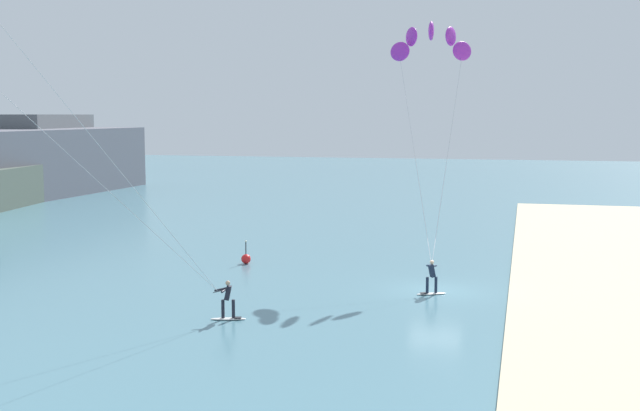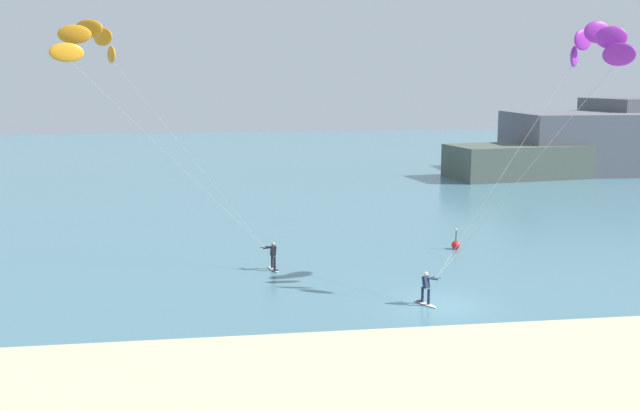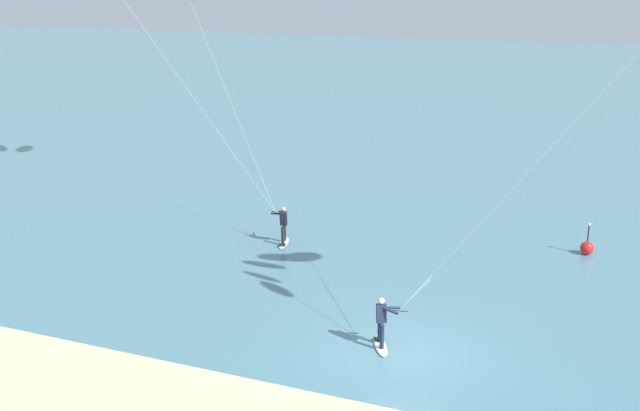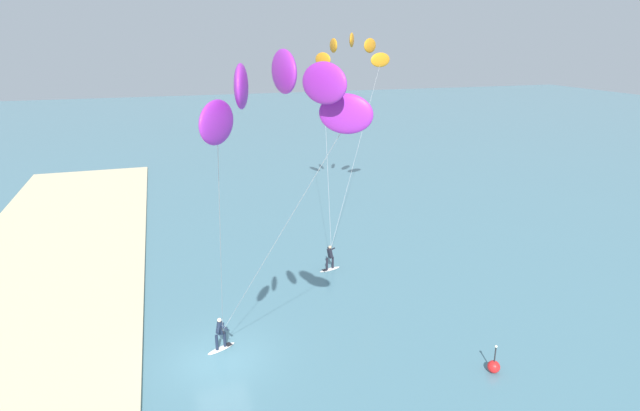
{
  "view_description": "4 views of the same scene",
  "coord_description": "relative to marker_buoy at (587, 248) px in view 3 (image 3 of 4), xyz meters",
  "views": [
    {
      "loc": [
        -38.98,
        -4.09,
        8.62
      ],
      "look_at": [
        -5.48,
        4.49,
        4.71
      ],
      "focal_mm": 45.17,
      "sensor_mm": 36.0,
      "label": 1
    },
    {
      "loc": [
        -11.08,
        -33.91,
        11.14
      ],
      "look_at": [
        -5.83,
        2.09,
        4.81
      ],
      "focal_mm": 41.22,
      "sensor_mm": 36.0,
      "label": 2
    },
    {
      "loc": [
        5.86,
        -21.29,
        11.34
      ],
      "look_at": [
        -4.05,
        3.04,
        3.51
      ],
      "focal_mm": 43.81,
      "sensor_mm": 36.0,
      "label": 3
    },
    {
      "loc": [
        21.14,
        -1.72,
        14.2
      ],
      "look_at": [
        -5.27,
        6.48,
        5.26
      ],
      "focal_mm": 29.1,
      "sensor_mm": 36.0,
      "label": 4
    }
  ],
  "objects": [
    {
      "name": "marker_buoy",
      "position": [
        0.0,
        0.0,
        0.0
      ],
      "size": [
        0.56,
        0.56,
        1.38
      ],
      "color": "red",
      "rests_on": "ground"
    },
    {
      "name": "ground_plane",
      "position": [
        -4.6,
        -11.51,
        -0.3
      ],
      "size": [
        240.0,
        240.0,
        0.0
      ],
      "primitive_type": "plane",
      "color": "slate"
    }
  ]
}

